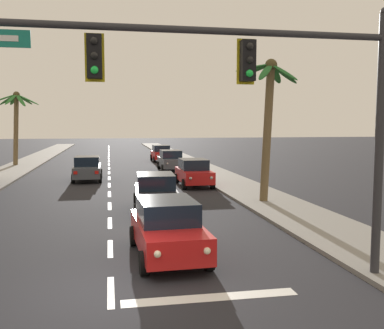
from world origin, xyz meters
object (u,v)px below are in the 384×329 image
sedan_parked_mid_kerb (171,160)px  sedan_parked_nearest_kerb (161,153)px  sedan_lead_at_stop_bar (167,228)px  sedan_oncoming_far (87,168)px  palm_left_third (16,115)px  sedan_parked_far_kerb (194,172)px  palm_right_second (268,107)px  traffic_signal_mast (249,85)px  sedan_third_in_queue (156,193)px

sedan_parked_mid_kerb → sedan_parked_nearest_kerb: bearing=88.6°
sedan_lead_at_stop_bar → sedan_oncoming_far: bearing=99.6°
sedan_oncoming_far → palm_left_third: size_ratio=0.65×
sedan_oncoming_far → sedan_parked_far_kerb: same height
sedan_parked_mid_kerb → palm_right_second: (2.49, -16.15, 3.84)m
palm_left_third → palm_right_second: (15.82, -22.12, -0.01)m
sedan_oncoming_far → sedan_parked_nearest_kerb: bearing=64.9°
traffic_signal_mast → palm_left_third: palm_left_third is taller
sedan_parked_nearest_kerb → sedan_oncoming_far: bearing=-115.1°
sedan_parked_nearest_kerb → sedan_parked_mid_kerb: (-0.22, -8.90, 0.00)m
traffic_signal_mast → sedan_parked_mid_kerb: (1.91, 26.64, -3.92)m
sedan_parked_mid_kerb → sedan_oncoming_far: bearing=-139.5°
sedan_lead_at_stop_bar → sedan_third_in_queue: same height
sedan_parked_nearest_kerb → palm_right_second: palm_right_second is taller
palm_left_third → sedan_lead_at_stop_bar: bearing=-71.7°
sedan_parked_far_kerb → sedan_parked_nearest_kerb: bearing=89.7°
sedan_parked_mid_kerb → sedan_parked_far_kerb: size_ratio=1.00×
traffic_signal_mast → palm_left_third: (-11.42, 32.62, -0.07)m
sedan_parked_nearest_kerb → sedan_parked_mid_kerb: 8.90m
sedan_third_in_queue → sedan_parked_nearest_kerb: (3.31, 26.09, 0.00)m
traffic_signal_mast → sedan_parked_far_kerb: (2.03, 17.15, -3.92)m
traffic_signal_mast → sedan_third_in_queue: bearing=97.1°
sedan_parked_mid_kerb → palm_left_third: 15.10m
sedan_parked_far_kerb → palm_left_third: 20.85m
sedan_third_in_queue → sedan_oncoming_far: size_ratio=1.01×
sedan_parked_far_kerb → palm_right_second: bearing=-70.3°
sedan_oncoming_far → palm_left_third: (-6.76, 11.58, 3.85)m
traffic_signal_mast → sedan_third_in_queue: traffic_signal_mast is taller
traffic_signal_mast → sedan_parked_mid_kerb: bearing=85.9°
sedan_parked_nearest_kerb → palm_right_second: 25.44m
traffic_signal_mast → sedan_lead_at_stop_bar: traffic_signal_mast is taller
sedan_lead_at_stop_bar → palm_left_third: size_ratio=0.66×
sedan_lead_at_stop_bar → palm_right_second: (5.95, 7.75, 3.84)m
sedan_third_in_queue → sedan_parked_nearest_kerb: 26.30m
sedan_parked_nearest_kerb → palm_left_third: bearing=-167.8°
palm_right_second → traffic_signal_mast: bearing=-112.8°
traffic_signal_mast → palm_left_third: size_ratio=1.56×
traffic_signal_mast → sedan_oncoming_far: (-4.65, 21.04, -3.92)m
sedan_lead_at_stop_bar → palm_left_third: (-9.87, 29.87, 3.85)m
sedan_lead_at_stop_bar → sedan_parked_mid_kerb: bearing=81.8°
sedan_oncoming_far → sedan_parked_mid_kerb: bearing=40.5°
sedan_oncoming_far → sedan_third_in_queue: bearing=-73.3°
sedan_third_in_queue → sedan_parked_mid_kerb: same height
traffic_signal_mast → sedan_lead_at_stop_bar: (-1.54, 2.75, -3.92)m
sedan_parked_nearest_kerb → sedan_lead_at_stop_bar: bearing=-96.4°
palm_right_second → palm_left_third: bearing=125.6°
sedan_lead_at_stop_bar → sedan_parked_nearest_kerb: bearing=83.6°
sedan_oncoming_far → sedan_parked_nearest_kerb: (6.78, 14.50, 0.00)m
palm_right_second → sedan_parked_far_kerb: bearing=109.7°
traffic_signal_mast → palm_right_second: (4.40, 10.50, -0.08)m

